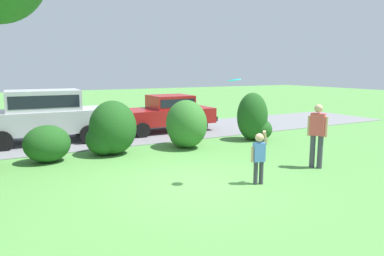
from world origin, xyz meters
The scene contains 11 objects.
ground_plane centered at (0.00, 0.00, 0.00)m, with size 80.00×80.00×0.00m, color #518E42.
driveway_strip centered at (0.00, 6.90, 0.01)m, with size 28.00×4.40×0.02m, color slate.
shrub_centre_left centered at (-2.70, 3.81, 0.54)m, with size 1.31×1.09×1.08m.
shrub_centre centered at (-0.81, 3.91, 0.76)m, with size 1.59×1.42×1.70m.
shrub_centre_right centered at (1.73, 3.67, 0.74)m, with size 1.35×1.61×1.64m.
shrub_far_end centered at (4.62, 3.65, 0.79)m, with size 1.31×1.17×1.80m.
parked_sedan centered at (2.46, 6.97, 0.85)m, with size 4.42×2.15×1.56m.
parked_suv centered at (-2.41, 6.86, 1.08)m, with size 4.77×2.24×1.92m.
child_thrower centered at (1.36, -0.71, 0.72)m, with size 0.48×0.23×1.29m.
frisbee centered at (0.79, -0.49, 2.42)m, with size 0.28×0.28×0.08m.
adult_onlooker centered at (3.65, -0.32, 0.98)m, with size 0.38×0.46×1.74m.
Camera 1 is at (-3.89, -7.15, 2.67)m, focal length 33.88 mm.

